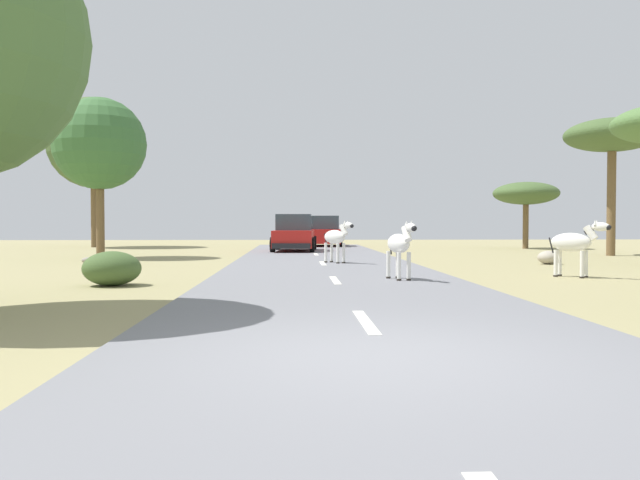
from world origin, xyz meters
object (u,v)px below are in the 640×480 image
at_px(rock_1, 87,260).
at_px(bush_1, 112,268).
at_px(zebra_1, 336,238).
at_px(rock_2, 548,257).
at_px(tree_0, 612,137).
at_px(tree_2, 526,194).
at_px(tree_3, 93,143).
at_px(zebra_0, 400,244).
at_px(car_1, 294,234).
at_px(car_0, 324,232).
at_px(zebra_2, 574,243).
at_px(tree_6, 100,144).

bearing_deg(rock_1, bush_1, -68.34).
xyz_separation_m(zebra_1, rock_2, (7.05, -0.19, -0.67)).
bearing_deg(tree_0, rock_2, -132.76).
bearing_deg(zebra_1, tree_2, -167.08).
height_order(tree_0, rock_1, tree_0).
relative_size(zebra_1, tree_3, 0.17).
height_order(zebra_0, car_1, car_1).
height_order(car_0, rock_1, car_0).
distance_m(zebra_2, tree_2, 18.46).
height_order(car_0, tree_0, tree_0).
bearing_deg(tree_3, car_1, -28.33).
relative_size(zebra_2, tree_2, 0.41).
relative_size(tree_6, rock_1, 16.96).
distance_m(tree_0, rock_2, 8.62).
distance_m(zebra_2, rock_1, 15.33).
bearing_deg(tree_3, tree_6, -71.33).
height_order(zebra_2, tree_3, tree_3).
xyz_separation_m(zebra_2, rock_1, (-14.06, 6.07, -0.76)).
height_order(tree_3, tree_6, tree_3).
xyz_separation_m(zebra_0, zebra_1, (-1.05, 6.14, 0.02)).
distance_m(zebra_2, rock_2, 5.21).
xyz_separation_m(tree_0, rock_1, (-20.35, -4.18, -4.88)).
distance_m(car_1, tree_0, 14.52).
bearing_deg(zebra_1, zebra_0, 64.45).
distance_m(bush_1, rock_1, 8.28).
relative_size(zebra_2, tree_6, 0.23).
height_order(car_0, rock_2, car_0).
distance_m(tree_2, rock_2, 13.45).
xyz_separation_m(zebra_2, tree_2, (5.41, 17.52, 2.08)).
height_order(tree_2, rock_1, tree_2).
bearing_deg(zebra_2, car_1, -108.94).
bearing_deg(zebra_2, zebra_0, -32.82).
bearing_deg(zebra_2, car_0, -120.66).
relative_size(zebra_2, rock_2, 2.10).
xyz_separation_m(zebra_0, tree_3, (-13.78, 21.46, 5.03)).
bearing_deg(tree_3, bush_1, -71.56).
relative_size(zebra_0, tree_2, 0.40).
bearing_deg(tree_0, tree_2, 96.89).
xyz_separation_m(tree_2, rock_2, (-4.00, -12.55, -2.72)).
bearing_deg(zebra_1, car_0, -126.67).
bearing_deg(car_1, zebra_1, 102.28).
distance_m(zebra_1, zebra_2, 7.64).
relative_size(zebra_0, car_1, 0.32).
bearing_deg(tree_6, zebra_1, -24.89).
bearing_deg(zebra_1, tree_0, 167.82).
bearing_deg(zebra_2, bush_1, -36.61).
relative_size(zebra_0, rock_2, 2.09).
bearing_deg(rock_1, rock_2, -4.07).
xyz_separation_m(zebra_0, tree_2, (10.00, 18.51, 2.07)).
bearing_deg(car_1, rock_1, 53.38).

